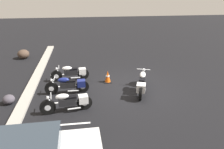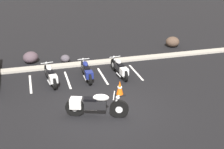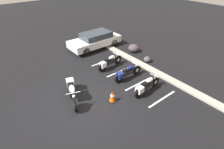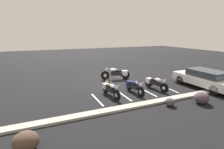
{
  "view_description": "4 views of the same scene",
  "coord_description": "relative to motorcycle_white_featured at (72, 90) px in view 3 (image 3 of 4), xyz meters",
  "views": [
    {
      "loc": [
        -9.96,
        2.45,
        4.76
      ],
      "look_at": [
        0.8,
        0.93,
        0.46
      ],
      "focal_mm": 35.0,
      "sensor_mm": 36.0,
      "label": 1
    },
    {
      "loc": [
        -2.71,
        -10.48,
        6.18
      ],
      "look_at": [
        0.48,
        1.05,
        1.04
      ],
      "focal_mm": 50.0,
      "sensor_mm": 36.0,
      "label": 2
    },
    {
      "loc": [
        6.28,
        -3.12,
        6.13
      ],
      "look_at": [
        -0.34,
        2.09,
        0.67
      ],
      "focal_mm": 28.0,
      "sensor_mm": 36.0,
      "label": 3
    },
    {
      "loc": [
        5.44,
        12.47,
        3.81
      ],
      "look_at": [
        0.55,
        1.37,
        0.9
      ],
      "focal_mm": 28.0,
      "sensor_mm": 36.0,
      "label": 4
    }
  ],
  "objects": [
    {
      "name": "stall_line_1",
      "position": [
        -0.49,
        3.67,
        -0.5
      ],
      "size": [
        0.1,
        2.1,
        0.0
      ],
      "primitive_type": "cube",
      "color": "white",
      "rests_on": "ground"
    },
    {
      "name": "parked_bike_1",
      "position": [
        0.42,
        3.48,
        -0.06
      ],
      "size": [
        0.59,
        2.1,
        0.83
      ],
      "rotation": [
        0.0,
        0.0,
        1.58
      ],
      "color": "black",
      "rests_on": "ground"
    },
    {
      "name": "ground",
      "position": [
        0.63,
        0.33,
        -0.5
      ],
      "size": [
        60.0,
        60.0,
        0.0
      ],
      "primitive_type": "plane",
      "color": "black"
    },
    {
      "name": "landscape_rock_1",
      "position": [
        -4.57,
        6.78,
        -0.31
      ],
      "size": [
        0.69,
        0.65,
        0.38
      ],
      "primitive_type": "ellipsoid",
      "rotation": [
        0.0,
        0.0,
        0.43
      ],
      "color": "brown",
      "rests_on": "ground"
    },
    {
      "name": "stall_line_0",
      "position": [
        -2.24,
        3.67,
        -0.5
      ],
      "size": [
        0.1,
        2.1,
        0.0
      ],
      "primitive_type": "cube",
      "color": "white",
      "rests_on": "ground"
    },
    {
      "name": "stall_line_3",
      "position": [
        3.01,
        3.67,
        -0.5
      ],
      "size": [
        0.1,
        2.1,
        0.0
      ],
      "primitive_type": "cube",
      "color": "white",
      "rests_on": "ground"
    },
    {
      "name": "concrete_curb",
      "position": [
        0.63,
        5.45,
        -0.44
      ],
      "size": [
        18.0,
        0.5,
        0.12
      ],
      "primitive_type": "cube",
      "color": "#A8A399",
      "rests_on": "ground"
    },
    {
      "name": "parked_bike_0",
      "position": [
        -1.3,
        3.42,
        -0.06
      ],
      "size": [
        0.66,
        2.12,
        0.83
      ],
      "rotation": [
        0.0,
        0.0,
        1.7
      ],
      "color": "black",
      "rests_on": "ground"
    },
    {
      "name": "landscape_rock_3",
      "position": [
        -0.27,
        6.09,
        -0.29
      ],
      "size": [
        0.7,
        0.71,
        0.42
      ],
      "primitive_type": "ellipsoid",
      "rotation": [
        0.0,
        0.0,
        0.66
      ],
      "color": "#48424C",
      "rests_on": "ground"
    },
    {
      "name": "car_white",
      "position": [
        -4.7,
        4.57,
        0.18
      ],
      "size": [
        1.88,
        4.33,
        1.29
      ],
      "rotation": [
        0.0,
        0.0,
        -1.55
      ],
      "color": "black",
      "rests_on": "ground"
    },
    {
      "name": "stall_line_2",
      "position": [
        1.26,
        3.67,
        -0.5
      ],
      "size": [
        0.1,
        2.1,
        0.0
      ],
      "primitive_type": "cube",
      "color": "white",
      "rests_on": "ground"
    },
    {
      "name": "traffic_cone",
      "position": [
        1.49,
        1.49,
        -0.2
      ],
      "size": [
        0.4,
        0.4,
        0.66
      ],
      "color": "black",
      "rests_on": "ground"
    },
    {
      "name": "landscape_rock_0",
      "position": [
        -2.11,
        6.5,
        -0.19
      ],
      "size": [
        1.15,
        1.13,
        0.63
      ],
      "primitive_type": "ellipsoid",
      "rotation": [
        0.0,
        0.0,
        0.67
      ],
      "color": "#493B44",
      "rests_on": "ground"
    },
    {
      "name": "motorcycle_white_featured",
      "position": [
        0.0,
        0.0,
        0.0
      ],
      "size": [
        2.32,
        1.06,
        0.95
      ],
      "rotation": [
        0.0,
        0.0,
        -0.34
      ],
      "color": "black",
      "rests_on": "ground"
    },
    {
      "name": "parked_bike_2",
      "position": [
        2.06,
        3.41,
        -0.07
      ],
      "size": [
        0.59,
        2.09,
        0.82
      ],
      "rotation": [
        0.0,
        0.0,
        1.65
      ],
      "color": "black",
      "rests_on": "ground"
    }
  ]
}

